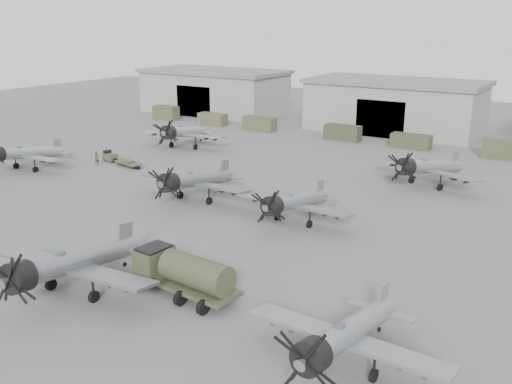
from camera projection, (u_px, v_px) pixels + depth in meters
ground at (144, 248)px, 47.88m from camera, size 220.00×220.00×0.00m
hangar_left at (214, 91)px, 116.16m from camera, size 29.00×14.80×8.70m
hangar_center at (395, 105)px, 96.75m from camera, size 29.00×14.80×8.70m
support_truck_0 at (166, 113)px, 108.76m from camera, size 5.01×2.20×2.60m
support_truck_1 at (213, 119)px, 103.19m from camera, size 5.35×2.20×2.12m
support_truck_2 at (260, 124)px, 98.04m from camera, size 5.84×2.20×2.35m
support_truck_3 at (343, 133)px, 90.11m from camera, size 5.74×2.20×2.41m
support_truck_4 at (411, 141)px, 84.53m from camera, size 5.82×2.20×2.09m
support_truck_5 at (503, 150)px, 77.94m from camera, size 5.19×2.20×2.52m
aircraft_near_1 at (68, 264)px, 38.76m from camera, size 13.38×12.04×5.34m
aircraft_near_2 at (344, 336)px, 30.47m from camera, size 11.82×10.63×4.73m
aircraft_mid_0 at (23, 154)px, 71.65m from camera, size 12.10×10.88×4.85m
aircraft_mid_1 at (193, 180)px, 59.30m from camera, size 12.69×11.42×5.11m
aircraft_mid_2 at (293, 202)px, 52.75m from camera, size 11.70×10.52×4.68m
aircraft_far_0 at (182, 132)px, 83.83m from camera, size 13.53×12.17×5.37m
aircraft_far_1 at (426, 167)px, 64.54m from camera, size 12.73×11.47×5.12m
fuel_tanker at (184, 271)px, 39.18m from camera, size 8.18×3.28×3.08m
tug_trailer at (117, 159)px, 75.74m from camera, size 7.47×2.85×1.48m
ground_crew at (97, 159)px, 74.52m from camera, size 0.53×0.72×1.83m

